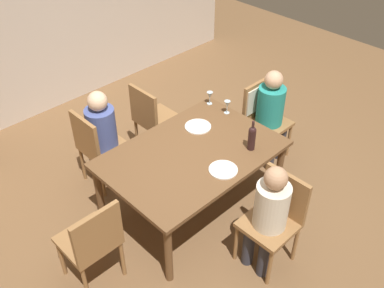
{
  "coord_description": "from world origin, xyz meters",
  "views": [
    {
      "loc": [
        -2.29,
        -2.35,
        3.36
      ],
      "look_at": [
        0.0,
        0.0,
        0.82
      ],
      "focal_mm": 41.01,
      "sensor_mm": 36.0,
      "label": 1
    }
  ],
  "objects_px": {
    "person_woman_host": "(269,212)",
    "person_man_bearded": "(272,110)",
    "chair_near": "(276,214)",
    "person_man_guest": "(104,131)",
    "chair_left_end": "(93,240)",
    "chair_far_right": "(152,116)",
    "dinner_plate_guest_left": "(198,127)",
    "dining_table": "(192,158)",
    "chair_right_end": "(261,109)",
    "wine_glass_near_left": "(227,104)",
    "chair_far_left": "(97,145)",
    "dinner_plate_host": "(223,170)",
    "wine_glass_centre": "(210,95)",
    "wine_bottle_tall_green": "(252,137)"
  },
  "relations": [
    {
      "from": "person_woman_host",
      "to": "person_man_bearded",
      "type": "xyz_separation_m",
      "value": [
        1.25,
        0.93,
        0.01
      ]
    },
    {
      "from": "chair_near",
      "to": "person_man_guest",
      "type": "xyz_separation_m",
      "value": [
        -0.44,
        1.92,
        0.12
      ]
    },
    {
      "from": "person_woman_host",
      "to": "chair_left_end",
      "type": "bearing_deg",
      "value": 53.98
    },
    {
      "from": "chair_far_right",
      "to": "dinner_plate_guest_left",
      "type": "relative_size",
      "value": 3.38
    },
    {
      "from": "dining_table",
      "to": "chair_left_end",
      "type": "height_order",
      "value": "chair_left_end"
    },
    {
      "from": "dining_table",
      "to": "person_man_bearded",
      "type": "xyz_separation_m",
      "value": [
        1.22,
        -0.03,
        0.01
      ]
    },
    {
      "from": "chair_near",
      "to": "chair_right_end",
      "type": "xyz_separation_m",
      "value": [
        1.14,
        1.08,
        0.06
      ]
    },
    {
      "from": "chair_right_end",
      "to": "chair_left_end",
      "type": "distance_m",
      "value": 2.46
    },
    {
      "from": "person_man_bearded",
      "to": "wine_glass_near_left",
      "type": "distance_m",
      "value": 0.57
    },
    {
      "from": "person_man_bearded",
      "to": "wine_glass_near_left",
      "type": "height_order",
      "value": "person_man_bearded"
    },
    {
      "from": "chair_far_left",
      "to": "dinner_plate_guest_left",
      "type": "relative_size",
      "value": 3.38
    },
    {
      "from": "chair_far_left",
      "to": "dinner_plate_guest_left",
      "type": "xyz_separation_m",
      "value": [
        0.8,
        -0.7,
        0.2
      ]
    },
    {
      "from": "person_woman_host",
      "to": "person_man_guest",
      "type": "bearing_deg",
      "value": 9.72
    },
    {
      "from": "person_man_bearded",
      "to": "dinner_plate_guest_left",
      "type": "distance_m",
      "value": 0.94
    },
    {
      "from": "dining_table",
      "to": "dinner_plate_guest_left",
      "type": "relative_size",
      "value": 6.2
    },
    {
      "from": "chair_right_end",
      "to": "wine_glass_near_left",
      "type": "xyz_separation_m",
      "value": [
        -0.48,
        0.1,
        0.23
      ]
    },
    {
      "from": "chair_near",
      "to": "dinner_plate_host",
      "type": "distance_m",
      "value": 0.61
    },
    {
      "from": "chair_left_end",
      "to": "dinner_plate_host",
      "type": "bearing_deg",
      "value": -13.57
    },
    {
      "from": "chair_far_left",
      "to": "wine_glass_near_left",
      "type": "distance_m",
      "value": 1.45
    },
    {
      "from": "chair_near",
      "to": "wine_glass_near_left",
      "type": "relative_size",
      "value": 6.17
    },
    {
      "from": "chair_left_end",
      "to": "wine_glass_centre",
      "type": "distance_m",
      "value": 2.07
    },
    {
      "from": "chair_left_end",
      "to": "chair_far_left",
      "type": "bearing_deg",
      "value": 54.09
    },
    {
      "from": "chair_right_end",
      "to": "person_man_bearded",
      "type": "distance_m",
      "value": 0.16
    },
    {
      "from": "chair_right_end",
      "to": "dinner_plate_host",
      "type": "relative_size",
      "value": 3.44
    },
    {
      "from": "wine_bottle_tall_green",
      "to": "dinner_plate_guest_left",
      "type": "xyz_separation_m",
      "value": [
        -0.12,
        0.61,
        -0.13
      ]
    },
    {
      "from": "dinner_plate_guest_left",
      "to": "person_man_bearded",
      "type": "bearing_deg",
      "value": -17.46
    },
    {
      "from": "person_man_bearded",
      "to": "person_man_guest",
      "type": "height_order",
      "value": "person_man_guest"
    },
    {
      "from": "person_woman_host",
      "to": "wine_glass_near_left",
      "type": "distance_m",
      "value": 1.43
    },
    {
      "from": "chair_near",
      "to": "chair_far_left",
      "type": "distance_m",
      "value": 2.0
    },
    {
      "from": "chair_near",
      "to": "wine_bottle_tall_green",
      "type": "distance_m",
      "value": 0.77
    },
    {
      "from": "person_man_guest",
      "to": "wine_bottle_tall_green",
      "type": "relative_size",
      "value": 3.56
    },
    {
      "from": "chair_far_left",
      "to": "person_man_guest",
      "type": "distance_m",
      "value": 0.17
    },
    {
      "from": "chair_left_end",
      "to": "wine_glass_centre",
      "type": "bearing_deg",
      "value": 16.17
    },
    {
      "from": "chair_near",
      "to": "chair_left_end",
      "type": "relative_size",
      "value": 1.0
    },
    {
      "from": "dinner_plate_host",
      "to": "wine_glass_near_left",
      "type": "bearing_deg",
      "value": 40.23
    },
    {
      "from": "chair_far_left",
      "to": "chair_right_end",
      "type": "bearing_deg",
      "value": 63.73
    },
    {
      "from": "person_man_guest",
      "to": "dinner_plate_host",
      "type": "relative_size",
      "value": 4.25
    },
    {
      "from": "chair_left_end",
      "to": "dinner_plate_host",
      "type": "relative_size",
      "value": 3.44
    },
    {
      "from": "dining_table",
      "to": "person_woman_host",
      "type": "height_order",
      "value": "person_woman_host"
    },
    {
      "from": "wine_bottle_tall_green",
      "to": "chair_near",
      "type": "bearing_deg",
      "value": -120.95
    },
    {
      "from": "chair_far_right",
      "to": "dining_table",
      "type": "bearing_deg",
      "value": -16.99
    },
    {
      "from": "chair_far_right",
      "to": "person_woman_host",
      "type": "relative_size",
      "value": 0.83
    },
    {
      "from": "dining_table",
      "to": "wine_glass_near_left",
      "type": "height_order",
      "value": "wine_glass_near_left"
    },
    {
      "from": "dining_table",
      "to": "person_man_guest",
      "type": "relative_size",
      "value": 1.49
    },
    {
      "from": "chair_left_end",
      "to": "person_man_guest",
      "type": "height_order",
      "value": "person_man_guest"
    },
    {
      "from": "chair_far_right",
      "to": "chair_left_end",
      "type": "xyz_separation_m",
      "value": [
        -1.52,
        -1.05,
        0.0
      ]
    },
    {
      "from": "chair_far_right",
      "to": "person_woman_host",
      "type": "distance_m",
      "value": 1.95
    },
    {
      "from": "wine_glass_centre",
      "to": "chair_far_right",
      "type": "bearing_deg",
      "value": 133.57
    },
    {
      "from": "person_woman_host",
      "to": "wine_glass_centre",
      "type": "relative_size",
      "value": 7.43
    },
    {
      "from": "chair_far_right",
      "to": "chair_left_end",
      "type": "distance_m",
      "value": 1.84
    }
  ]
}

